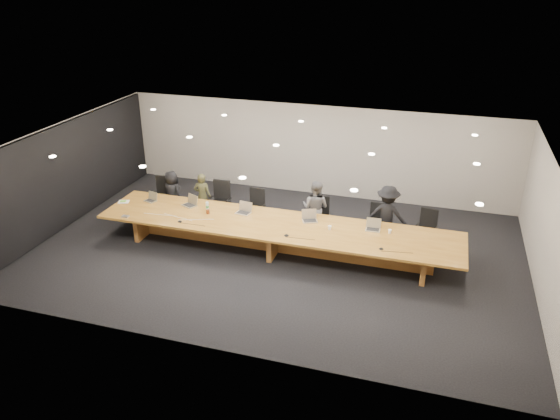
# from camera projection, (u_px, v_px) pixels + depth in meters

# --- Properties ---
(ground) EXTENTS (12.00, 12.00, 0.00)m
(ground) POSITION_uv_depth(u_px,v_px,m) (277.00, 251.00, 13.71)
(ground) COLOR black
(ground) RESTS_ON ground
(back_wall) EXTENTS (12.00, 0.02, 2.80)m
(back_wall) POSITION_uv_depth(u_px,v_px,m) (316.00, 150.00, 16.62)
(back_wall) COLOR silver
(back_wall) RESTS_ON ground
(left_wall_panel) EXTENTS (0.08, 7.84, 2.74)m
(left_wall_panel) POSITION_uv_depth(u_px,v_px,m) (67.00, 175.00, 14.74)
(left_wall_panel) COLOR black
(left_wall_panel) RESTS_ON ground
(conference_table) EXTENTS (9.00, 1.80, 0.75)m
(conference_table) POSITION_uv_depth(u_px,v_px,m) (276.00, 232.00, 13.50)
(conference_table) COLOR brown
(conference_table) RESTS_ON ground
(chair_far_left) EXTENTS (0.62, 0.62, 1.08)m
(chair_far_left) POSITION_uv_depth(u_px,v_px,m) (162.00, 195.00, 15.63)
(chair_far_left) COLOR black
(chair_far_left) RESTS_ON ground
(chair_left) EXTENTS (0.61, 0.61, 1.16)m
(chair_left) POSITION_uv_depth(u_px,v_px,m) (219.00, 201.00, 15.11)
(chair_left) COLOR black
(chair_left) RESTS_ON ground
(chair_mid_left) EXTENTS (0.55, 0.55, 1.04)m
(chair_mid_left) POSITION_uv_depth(u_px,v_px,m) (255.00, 207.00, 14.89)
(chair_mid_left) COLOR black
(chair_mid_left) RESTS_ON ground
(chair_mid_right) EXTENTS (0.60, 0.60, 1.06)m
(chair_mid_right) POSITION_uv_depth(u_px,v_px,m) (320.00, 217.00, 14.32)
(chair_mid_right) COLOR black
(chair_mid_right) RESTS_ON ground
(chair_right) EXTENTS (0.58, 0.58, 1.02)m
(chair_right) POSITION_uv_depth(u_px,v_px,m) (376.00, 223.00, 14.02)
(chair_right) COLOR black
(chair_right) RESTS_ON ground
(chair_far_right) EXTENTS (0.63, 0.63, 1.04)m
(chair_far_right) POSITION_uv_depth(u_px,v_px,m) (426.00, 230.00, 13.64)
(chair_far_right) COLOR black
(chair_far_right) RESTS_ON ground
(person_a) EXTENTS (0.76, 0.62, 1.34)m
(person_a) POSITION_uv_depth(u_px,v_px,m) (172.00, 194.00, 15.39)
(person_a) COLOR black
(person_a) RESTS_ON ground
(person_b) EXTENTS (0.52, 0.36, 1.35)m
(person_b) POSITION_uv_depth(u_px,v_px,m) (203.00, 196.00, 15.20)
(person_b) COLOR #34341C
(person_b) RESTS_ON ground
(person_c) EXTENTS (0.82, 0.69, 1.51)m
(person_c) POSITION_uv_depth(u_px,v_px,m) (315.00, 208.00, 14.28)
(person_c) COLOR #58585B
(person_c) RESTS_ON ground
(person_d) EXTENTS (1.05, 0.64, 1.58)m
(person_d) POSITION_uv_depth(u_px,v_px,m) (387.00, 215.00, 13.77)
(person_d) COLOR black
(person_d) RESTS_ON ground
(laptop_a) EXTENTS (0.36, 0.30, 0.24)m
(laptop_a) POSITION_uv_depth(u_px,v_px,m) (150.00, 197.00, 14.65)
(laptop_a) COLOR #B7AD8C
(laptop_a) RESTS_ON conference_table
(laptop_b) EXTENTS (0.44, 0.39, 0.29)m
(laptop_b) POSITION_uv_depth(u_px,v_px,m) (189.00, 201.00, 14.36)
(laptop_b) COLOR tan
(laptop_b) RESTS_ON conference_table
(laptop_c) EXTENTS (0.40, 0.32, 0.29)m
(laptop_c) POSITION_uv_depth(u_px,v_px,m) (243.00, 208.00, 13.92)
(laptop_c) COLOR beige
(laptop_c) RESTS_ON conference_table
(laptop_d) EXTENTS (0.44, 0.39, 0.29)m
(laptop_d) POSITION_uv_depth(u_px,v_px,m) (310.00, 216.00, 13.48)
(laptop_d) COLOR tan
(laptop_d) RESTS_ON conference_table
(laptop_e) EXTENTS (0.36, 0.27, 0.27)m
(laptop_e) POSITION_uv_depth(u_px,v_px,m) (373.00, 225.00, 13.04)
(laptop_e) COLOR tan
(laptop_e) RESTS_ON conference_table
(water_bottle) EXTENTS (0.08, 0.08, 0.24)m
(water_bottle) POSITION_uv_depth(u_px,v_px,m) (207.00, 207.00, 14.07)
(water_bottle) COLOR #B3C4C0
(water_bottle) RESTS_ON conference_table
(amber_mug) EXTENTS (0.10, 0.10, 0.11)m
(amber_mug) POSITION_uv_depth(u_px,v_px,m) (208.00, 212.00, 13.94)
(amber_mug) COLOR brown
(amber_mug) RESTS_ON conference_table
(paper_cup_near) EXTENTS (0.11, 0.11, 0.10)m
(paper_cup_near) POSITION_uv_depth(u_px,v_px,m) (330.00, 228.00, 13.10)
(paper_cup_near) COLOR silver
(paper_cup_near) RESTS_ON conference_table
(paper_cup_far) EXTENTS (0.09, 0.09, 0.09)m
(paper_cup_far) POSITION_uv_depth(u_px,v_px,m) (390.00, 231.00, 12.93)
(paper_cup_far) COLOR white
(paper_cup_far) RESTS_ON conference_table
(notepad) EXTENTS (0.34, 0.31, 0.02)m
(notepad) POSITION_uv_depth(u_px,v_px,m) (124.00, 202.00, 14.64)
(notepad) COLOR silver
(notepad) RESTS_ON conference_table
(lime_gadget) EXTENTS (0.17, 0.13, 0.02)m
(lime_gadget) POSITION_uv_depth(u_px,v_px,m) (123.00, 201.00, 14.63)
(lime_gadget) COLOR #72D137
(lime_gadget) RESTS_ON notepad
(av_box) EXTENTS (0.18, 0.14, 0.03)m
(av_box) POSITION_uv_depth(u_px,v_px,m) (125.00, 216.00, 13.78)
(av_box) COLOR #ADADB2
(av_box) RESTS_ON conference_table
(mic_left) EXTENTS (0.13, 0.13, 0.03)m
(mic_left) POSITION_uv_depth(u_px,v_px,m) (180.00, 221.00, 13.52)
(mic_left) COLOR black
(mic_left) RESTS_ON conference_table
(mic_center) EXTENTS (0.13, 0.13, 0.03)m
(mic_center) POSITION_uv_depth(u_px,v_px,m) (286.00, 235.00, 12.83)
(mic_center) COLOR black
(mic_center) RESTS_ON conference_table
(mic_right) EXTENTS (0.12, 0.12, 0.03)m
(mic_right) POSITION_uv_depth(u_px,v_px,m) (381.00, 248.00, 12.23)
(mic_right) COLOR black
(mic_right) RESTS_ON conference_table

